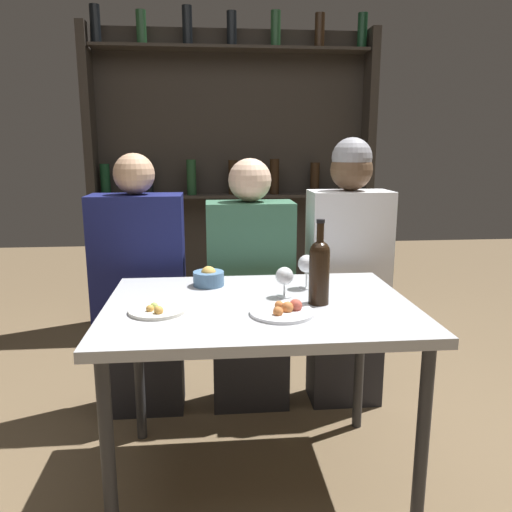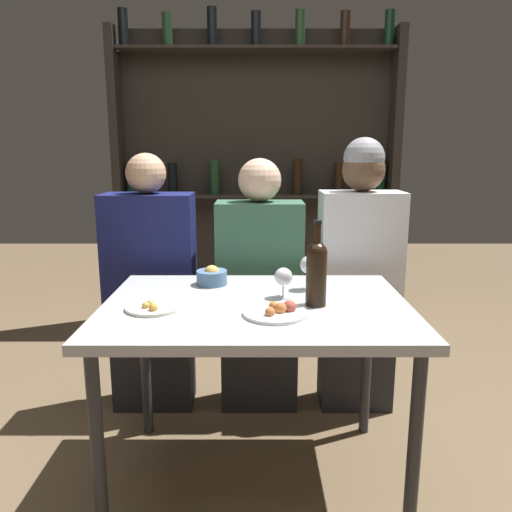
{
  "view_description": "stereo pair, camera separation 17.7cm",
  "coord_description": "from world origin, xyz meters",
  "px_view_note": "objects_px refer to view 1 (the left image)",
  "views": [
    {
      "loc": [
        -0.17,
        -1.74,
        1.29
      ],
      "look_at": [
        0.0,
        0.12,
        0.88
      ],
      "focal_mm": 35.0,
      "sensor_mm": 36.0,
      "label": 1
    },
    {
      "loc": [
        0.0,
        -1.75,
        1.29
      ],
      "look_at": [
        0.0,
        0.12,
        0.88
      ],
      "focal_mm": 35.0,
      "sensor_mm": 36.0,
      "label": 2
    }
  ],
  "objects_px": {
    "seated_person_left": "(140,295)",
    "food_plate_0": "(284,311)",
    "seated_person_right": "(347,278)",
    "wine_glass_0": "(307,265)",
    "seated_person_center": "(250,294)",
    "snack_bowl": "(209,278)",
    "wine_bottle": "(319,269)",
    "wine_glass_1": "(284,277)",
    "food_plate_1": "(157,310)"
  },
  "relations": [
    {
      "from": "wine_glass_1",
      "to": "food_plate_1",
      "type": "relative_size",
      "value": 0.58
    },
    {
      "from": "wine_glass_0",
      "to": "wine_glass_1",
      "type": "bearing_deg",
      "value": -133.89
    },
    {
      "from": "seated_person_left",
      "to": "food_plate_0",
      "type": "bearing_deg",
      "value": -51.82
    },
    {
      "from": "food_plate_1",
      "to": "seated_person_right",
      "type": "distance_m",
      "value": 1.11
    },
    {
      "from": "snack_bowl",
      "to": "seated_person_left",
      "type": "relative_size",
      "value": 0.1
    },
    {
      "from": "wine_bottle",
      "to": "wine_glass_0",
      "type": "height_order",
      "value": "wine_bottle"
    },
    {
      "from": "food_plate_0",
      "to": "seated_person_center",
      "type": "xyz_separation_m",
      "value": [
        -0.05,
        0.75,
        -0.16
      ]
    },
    {
      "from": "food_plate_1",
      "to": "seated_person_left",
      "type": "bearing_deg",
      "value": 102.68
    },
    {
      "from": "snack_bowl",
      "to": "wine_glass_0",
      "type": "bearing_deg",
      "value": -10.77
    },
    {
      "from": "food_plate_1",
      "to": "seated_person_center",
      "type": "distance_m",
      "value": 0.8
    },
    {
      "from": "seated_person_center",
      "to": "seated_person_right",
      "type": "xyz_separation_m",
      "value": [
        0.49,
        -0.0,
        0.07
      ]
    },
    {
      "from": "seated_person_left",
      "to": "seated_person_right",
      "type": "height_order",
      "value": "seated_person_right"
    },
    {
      "from": "snack_bowl",
      "to": "seated_person_center",
      "type": "xyz_separation_m",
      "value": [
        0.2,
        0.36,
        -0.18
      ]
    },
    {
      "from": "wine_glass_1",
      "to": "food_plate_1",
      "type": "height_order",
      "value": "wine_glass_1"
    },
    {
      "from": "wine_glass_1",
      "to": "snack_bowl",
      "type": "xyz_separation_m",
      "value": [
        -0.29,
        0.19,
        -0.04
      ]
    },
    {
      "from": "food_plate_0",
      "to": "seated_person_right",
      "type": "xyz_separation_m",
      "value": [
        0.43,
        0.75,
        -0.09
      ]
    },
    {
      "from": "snack_bowl",
      "to": "seated_person_right",
      "type": "relative_size",
      "value": 0.09
    },
    {
      "from": "food_plate_1",
      "to": "seated_person_center",
      "type": "bearing_deg",
      "value": 61.12
    },
    {
      "from": "wine_glass_0",
      "to": "food_plate_0",
      "type": "bearing_deg",
      "value": -113.92
    },
    {
      "from": "wine_bottle",
      "to": "seated_person_center",
      "type": "bearing_deg",
      "value": 107.2
    },
    {
      "from": "food_plate_0",
      "to": "seated_person_right",
      "type": "bearing_deg",
      "value": 59.98
    },
    {
      "from": "seated_person_center",
      "to": "food_plate_1",
      "type": "bearing_deg",
      "value": -118.88
    },
    {
      "from": "wine_bottle",
      "to": "snack_bowl",
      "type": "distance_m",
      "value": 0.5
    },
    {
      "from": "wine_bottle",
      "to": "wine_glass_1",
      "type": "distance_m",
      "value": 0.16
    },
    {
      "from": "wine_bottle",
      "to": "snack_bowl",
      "type": "height_order",
      "value": "wine_bottle"
    },
    {
      "from": "wine_bottle",
      "to": "food_plate_1",
      "type": "bearing_deg",
      "value": -175.42
    },
    {
      "from": "food_plate_0",
      "to": "snack_bowl",
      "type": "bearing_deg",
      "value": 123.31
    },
    {
      "from": "wine_glass_1",
      "to": "seated_person_right",
      "type": "distance_m",
      "value": 0.7
    },
    {
      "from": "wine_glass_0",
      "to": "seated_person_left",
      "type": "relative_size",
      "value": 0.11
    },
    {
      "from": "seated_person_left",
      "to": "seated_person_center",
      "type": "bearing_deg",
      "value": 0.0
    },
    {
      "from": "seated_person_left",
      "to": "food_plate_1",
      "type": "bearing_deg",
      "value": -77.32
    },
    {
      "from": "food_plate_1",
      "to": "wine_glass_1",
      "type": "bearing_deg",
      "value": 16.88
    },
    {
      "from": "food_plate_0",
      "to": "wine_bottle",
      "type": "bearing_deg",
      "value": 36.65
    },
    {
      "from": "wine_bottle",
      "to": "wine_glass_0",
      "type": "xyz_separation_m",
      "value": [
        -0.0,
        0.21,
        -0.03
      ]
    },
    {
      "from": "wine_bottle",
      "to": "seated_person_right",
      "type": "bearing_deg",
      "value": 65.78
    },
    {
      "from": "seated_person_right",
      "to": "wine_glass_0",
      "type": "bearing_deg",
      "value": -124.01
    },
    {
      "from": "seated_person_left",
      "to": "seated_person_center",
      "type": "xyz_separation_m",
      "value": [
        0.53,
        0.0,
        -0.01
      ]
    },
    {
      "from": "wine_glass_1",
      "to": "wine_bottle",
      "type": "bearing_deg",
      "value": -40.26
    },
    {
      "from": "seated_person_right",
      "to": "food_plate_1",
      "type": "bearing_deg",
      "value": -141.56
    },
    {
      "from": "wine_glass_0",
      "to": "wine_bottle",
      "type": "bearing_deg",
      "value": -88.66
    },
    {
      "from": "wine_bottle",
      "to": "seated_person_left",
      "type": "xyz_separation_m",
      "value": [
        -0.73,
        0.64,
        -0.27
      ]
    },
    {
      "from": "wine_glass_0",
      "to": "seated_person_right",
      "type": "height_order",
      "value": "seated_person_right"
    },
    {
      "from": "seated_person_center",
      "to": "seated_person_right",
      "type": "bearing_deg",
      "value": -0.0
    },
    {
      "from": "seated_person_left",
      "to": "seated_person_right",
      "type": "relative_size",
      "value": 0.95
    },
    {
      "from": "wine_glass_0",
      "to": "seated_person_left",
      "type": "height_order",
      "value": "seated_person_left"
    },
    {
      "from": "wine_glass_0",
      "to": "seated_person_right",
      "type": "bearing_deg",
      "value": 55.99
    },
    {
      "from": "food_plate_0",
      "to": "seated_person_right",
      "type": "height_order",
      "value": "seated_person_right"
    },
    {
      "from": "wine_bottle",
      "to": "seated_person_right",
      "type": "height_order",
      "value": "seated_person_right"
    },
    {
      "from": "food_plate_0",
      "to": "seated_person_left",
      "type": "height_order",
      "value": "seated_person_left"
    },
    {
      "from": "wine_glass_0",
      "to": "seated_person_center",
      "type": "height_order",
      "value": "seated_person_center"
    }
  ]
}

